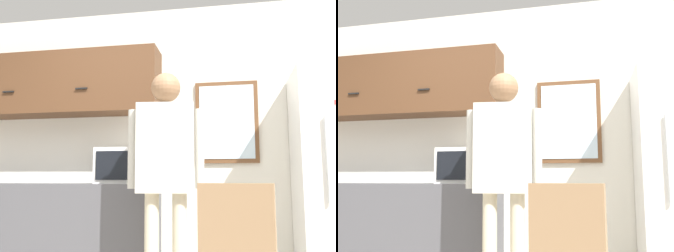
# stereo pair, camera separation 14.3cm
# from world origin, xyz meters

# --- Properties ---
(back_wall) EXTENTS (6.00, 0.06, 2.70)m
(back_wall) POSITION_xyz_m (0.00, 1.91, 1.35)
(back_wall) COLOR silver
(back_wall) RESTS_ON ground_plane
(counter) EXTENTS (2.22, 0.60, 0.89)m
(counter) POSITION_xyz_m (-1.09, 1.58, 0.44)
(counter) COLOR #4C4C51
(counter) RESTS_ON ground_plane
(upper_cabinets) EXTENTS (2.22, 0.37, 0.64)m
(upper_cabinets) POSITION_xyz_m (-1.09, 1.70, 1.89)
(upper_cabinets) COLOR #51331E
(microwave) EXTENTS (0.49, 0.42, 0.32)m
(microwave) POSITION_xyz_m (-0.25, 1.55, 1.05)
(microwave) COLOR white
(microwave) RESTS_ON counter
(person) EXTENTS (0.59, 0.26, 1.76)m
(person) POSITION_xyz_m (0.22, 1.02, 1.08)
(person) COLOR beige
(person) RESTS_ON ground_plane
(window) EXTENTS (0.61, 0.05, 0.80)m
(window) POSITION_xyz_m (0.67, 1.86, 1.48)
(window) COLOR brown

